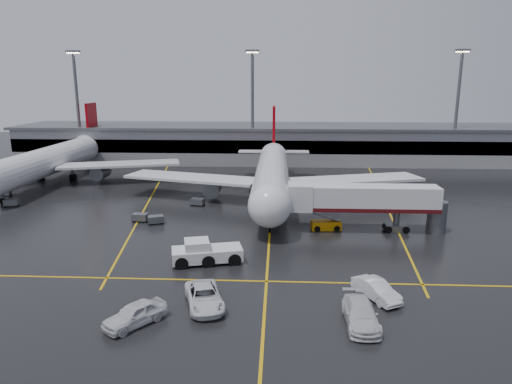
{
  "coord_description": "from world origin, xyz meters",
  "views": [
    {
      "loc": [
        1.03,
        -62.78,
        18.45
      ],
      "look_at": [
        -2.0,
        -2.0,
        4.0
      ],
      "focal_mm": 32.38,
      "sensor_mm": 36.0,
      "label": 1
    }
  ],
  "objects": [
    {
      "name": "baggage_cart_e",
      "position": [
        -39.86,
        3.59,
        0.63
      ],
      "size": [
        2.31,
        1.87,
        1.12
      ],
      "color": "#595B60",
      "rests_on": "ground"
    },
    {
      "name": "light_mast_right",
      "position": [
        40.0,
        42.0,
        14.47
      ],
      "size": [
        3.0,
        1.2,
        25.45
      ],
      "color": "#595B60",
      "rests_on": "ground"
    },
    {
      "name": "light_mast_left",
      "position": [
        -45.0,
        42.0,
        14.47
      ],
      "size": [
        3.0,
        1.2,
        25.45
      ],
      "color": "#595B60",
      "rests_on": "ground"
    },
    {
      "name": "main_airliner",
      "position": [
        0.0,
        9.7,
        4.21
      ],
      "size": [
        48.8,
        45.6,
        14.1
      ],
      "color": "silver",
      "rests_on": "ground"
    },
    {
      "name": "jet_bridge",
      "position": [
        11.87,
        -6.0,
        3.93
      ],
      "size": [
        19.9,
        3.4,
        6.05
      ],
      "color": "silver",
      "rests_on": "ground"
    },
    {
      "name": "apron_line_left",
      "position": [
        -20.0,
        10.0,
        0.01
      ],
      "size": [
        9.99,
        69.35,
        0.02
      ],
      "primitive_type": "cube",
      "rotation": [
        0.0,
        0.0,
        0.14
      ],
      "color": "gold",
      "rests_on": "ground"
    },
    {
      "name": "baggage_cart_d",
      "position": [
        -44.75,
        9.89,
        0.63
      ],
      "size": [
        2.22,
        1.68,
        1.12
      ],
      "color": "#595B60",
      "rests_on": "ground"
    },
    {
      "name": "second_airliner",
      "position": [
        -42.0,
        21.7,
        4.21
      ],
      "size": [
        48.8,
        45.6,
        14.1
      ],
      "color": "silver",
      "rests_on": "ground"
    },
    {
      "name": "baggage_cart_b",
      "position": [
        -17.74,
        -3.35,
        0.63
      ],
      "size": [
        2.08,
        1.43,
        1.12
      ],
      "color": "#595B60",
      "rests_on": "ground"
    },
    {
      "name": "service_van_a",
      "position": [
        -5.11,
        -27.26,
        0.85
      ],
      "size": [
        4.5,
        6.67,
        1.7
      ],
      "primitive_type": "imported",
      "rotation": [
        0.0,
        0.0,
        0.3
      ],
      "color": "white",
      "rests_on": "ground"
    },
    {
      "name": "apron_line_right",
      "position": [
        18.0,
        10.0,
        0.01
      ],
      "size": [
        7.57,
        69.64,
        0.02
      ],
      "primitive_type": "cube",
      "rotation": [
        0.0,
        0.0,
        -0.1
      ],
      "color": "gold",
      "rests_on": "ground"
    },
    {
      "name": "ground",
      "position": [
        0.0,
        0.0,
        0.0
      ],
      "size": [
        220.0,
        220.0,
        0.0
      ],
      "primitive_type": "plane",
      "color": "black",
      "rests_on": "ground"
    },
    {
      "name": "service_van_d",
      "position": [
        -10.04,
        -30.54,
        0.89
      ],
      "size": [
        4.92,
        5.35,
        1.77
      ],
      "primitive_type": "imported",
      "rotation": [
        0.0,
        0.0,
        -0.69
      ],
      "color": "silver",
      "rests_on": "ground"
    },
    {
      "name": "service_van_c",
      "position": [
        9.68,
        -25.08,
        0.83
      ],
      "size": [
        3.96,
        5.3,
        1.67
      ],
      "primitive_type": "imported",
      "rotation": [
        0.0,
        0.0,
        0.49
      ],
      "color": "white",
      "rests_on": "ground"
    },
    {
      "name": "apron_line_centre",
      "position": [
        0.0,
        0.0,
        0.01
      ],
      "size": [
        0.25,
        90.0,
        0.02
      ],
      "primitive_type": "cube",
      "color": "gold",
      "rests_on": "ground"
    },
    {
      "name": "belt_loader",
      "position": [
        7.21,
        -5.55,
        0.59
      ],
      "size": [
        3.95,
        2.15,
        2.4
      ],
      "color": "orange",
      "rests_on": "ground"
    },
    {
      "name": "service_van_b",
      "position": [
        7.56,
        -29.57,
        0.87
      ],
      "size": [
        2.48,
        6.04,
        1.75
      ],
      "primitive_type": "imported",
      "rotation": [
        0.0,
        0.0,
        0.0
      ],
      "color": "silver",
      "rests_on": "ground"
    },
    {
      "name": "light_mast_mid",
      "position": [
        -5.0,
        42.0,
        14.47
      ],
      "size": [
        3.0,
        1.2,
        25.45
      ],
      "color": "#595B60",
      "rests_on": "ground"
    },
    {
      "name": "baggage_cart_a",
      "position": [
        -15.34,
        -4.29,
        0.63
      ],
      "size": [
        2.35,
        1.97,
        1.12
      ],
      "color": "#595B60",
      "rests_on": "ground"
    },
    {
      "name": "pushback_tractor",
      "position": [
        -6.58,
        -17.54,
        1.04
      ],
      "size": [
        7.77,
        4.64,
        2.6
      ],
      "color": "silver",
      "rests_on": "ground"
    },
    {
      "name": "apron_line_stop",
      "position": [
        0.0,
        -22.0,
        0.01
      ],
      "size": [
        60.0,
        0.25,
        0.02
      ],
      "primitive_type": "cube",
      "color": "gold",
      "rests_on": "ground"
    },
    {
      "name": "terminal",
      "position": [
        0.0,
        47.93,
        4.32
      ],
      "size": [
        122.0,
        19.0,
        8.6
      ],
      "color": "gray",
      "rests_on": "ground"
    },
    {
      "name": "baggage_cart_c",
      "position": [
        -11.36,
        5.38,
        0.63
      ],
      "size": [
        2.22,
        1.68,
        1.12
      ],
      "color": "#595B60",
      "rests_on": "ground"
    }
  ]
}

